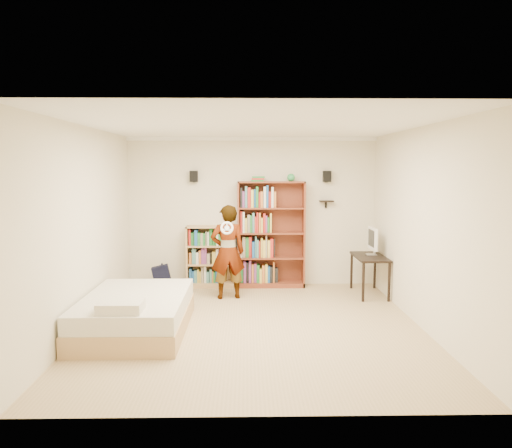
% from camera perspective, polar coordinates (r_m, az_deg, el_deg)
% --- Properties ---
extents(ground, '(4.50, 5.00, 0.01)m').
position_cam_1_polar(ground, '(6.94, -0.19, -11.59)').
color(ground, tan).
rests_on(ground, ground).
extents(room_shell, '(4.52, 5.02, 2.71)m').
position_cam_1_polar(room_shell, '(6.61, -0.20, 3.09)').
color(room_shell, beige).
rests_on(room_shell, ground).
extents(crown_molding, '(4.50, 5.00, 0.06)m').
position_cam_1_polar(crown_molding, '(6.62, -0.20, 10.96)').
color(crown_molding, white).
rests_on(crown_molding, room_shell).
extents(speaker_left, '(0.14, 0.12, 0.20)m').
position_cam_1_polar(speaker_left, '(9.05, -7.13, 5.42)').
color(speaker_left, black).
rests_on(speaker_left, room_shell).
extents(speaker_right, '(0.14, 0.12, 0.20)m').
position_cam_1_polar(speaker_right, '(9.12, 8.11, 5.41)').
color(speaker_right, black).
rests_on(speaker_right, room_shell).
extents(wall_shelf, '(0.25, 0.16, 0.02)m').
position_cam_1_polar(wall_shelf, '(9.15, 8.06, 2.60)').
color(wall_shelf, black).
rests_on(wall_shelf, room_shell).
extents(tall_bookshelf, '(1.21, 0.35, 1.91)m').
position_cam_1_polar(tall_bookshelf, '(9.01, 1.74, -1.20)').
color(tall_bookshelf, brown).
rests_on(tall_bookshelf, ground).
extents(low_bookshelf, '(0.89, 0.33, 1.11)m').
position_cam_1_polar(low_bookshelf, '(9.10, -5.14, -3.70)').
color(low_bookshelf, tan).
rests_on(low_bookshelf, ground).
extents(computer_desk, '(0.49, 0.98, 0.67)m').
position_cam_1_polar(computer_desk, '(8.73, 12.83, -5.73)').
color(computer_desk, black).
rests_on(computer_desk, ground).
extents(imac, '(0.10, 0.47, 0.47)m').
position_cam_1_polar(imac, '(8.73, 13.06, -1.94)').
color(imac, white).
rests_on(imac, computer_desk).
extents(daybed, '(1.32, 2.04, 0.60)m').
position_cam_1_polar(daybed, '(6.85, -13.58, -9.38)').
color(daybed, silver).
rests_on(daybed, ground).
extents(person, '(0.62, 0.46, 1.55)m').
position_cam_1_polar(person, '(8.22, -3.25, -3.20)').
color(person, black).
rests_on(person, ground).
extents(wii_wheel, '(0.21, 0.08, 0.21)m').
position_cam_1_polar(wii_wheel, '(7.87, -3.34, -0.47)').
color(wii_wheel, white).
rests_on(wii_wheel, person).
extents(navy_bag, '(0.35, 0.25, 0.44)m').
position_cam_1_polar(navy_bag, '(9.06, -10.69, -5.98)').
color(navy_bag, black).
rests_on(navy_bag, ground).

